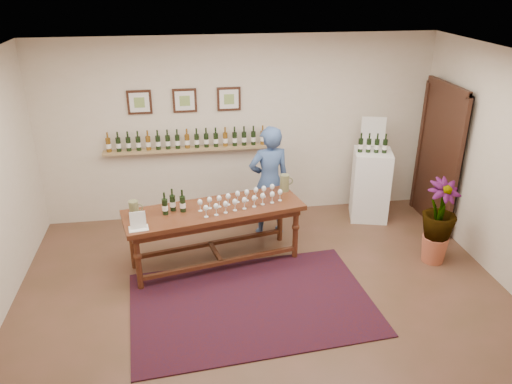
{
  "coord_description": "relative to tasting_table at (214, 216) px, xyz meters",
  "views": [
    {
      "loc": [
        -0.86,
        -4.8,
        3.65
      ],
      "look_at": [
        0.0,
        0.8,
        1.1
      ],
      "focal_mm": 35.0,
      "sensor_mm": 36.0,
      "label": 1
    }
  ],
  "objects": [
    {
      "name": "menu_card",
      "position": [
        -0.93,
        -0.41,
        0.23
      ],
      "size": [
        0.25,
        0.19,
        0.21
      ],
      "primitive_type": "cube",
      "rotation": [
        0.0,
        0.0,
        0.13
      ],
      "color": "silver",
      "rests_on": "tasting_table"
    },
    {
      "name": "info_sign",
      "position": [
        2.55,
        1.19,
        0.67
      ],
      "size": [
        0.36,
        0.11,
        0.51
      ],
      "primitive_type": "cube",
      "rotation": [
        0.0,
        0.0,
        -0.26
      ],
      "color": "silver",
      "rests_on": "display_pedestal"
    },
    {
      "name": "tasting_table",
      "position": [
        0.0,
        0.0,
        0.0
      ],
      "size": [
        2.41,
        1.2,
        0.82
      ],
      "rotation": [
        0.0,
        0.0,
        0.21
      ],
      "color": "#3F230F",
      "rests_on": "ground"
    },
    {
      "name": "rug",
      "position": [
        0.35,
        -0.99,
        -0.69
      ],
      "size": [
        2.97,
        2.11,
        0.02
      ],
      "primitive_type": "cube",
      "rotation": [
        0.0,
        0.0,
        0.08
      ],
      "color": "#4B110D",
      "rests_on": "ground"
    },
    {
      "name": "potted_plant",
      "position": [
        2.92,
        -0.41,
        -0.1
      ],
      "size": [
        0.62,
        0.62,
        1.02
      ],
      "rotation": [
        0.0,
        0.0,
        0.16
      ],
      "color": "#B75A3D",
      "rests_on": "ground"
    },
    {
      "name": "pitcher_right",
      "position": [
        1.01,
        0.4,
        0.24
      ],
      "size": [
        0.18,
        0.18,
        0.24
      ],
      "primitive_type": null,
      "rotation": [
        0.0,
        0.0,
        0.19
      ],
      "color": "olive",
      "rests_on": "tasting_table"
    },
    {
      "name": "person",
      "position": [
        0.85,
        0.73,
        0.13
      ],
      "size": [
        0.65,
        0.47,
        1.66
      ],
      "primitive_type": "imported",
      "rotation": [
        0.0,
        0.0,
        3.27
      ],
      "color": "#375284",
      "rests_on": "ground"
    },
    {
      "name": "pedestal_bottles",
      "position": [
        2.47,
        0.96,
        0.55
      ],
      "size": [
        0.29,
        0.15,
        0.28
      ],
      "primitive_type": null,
      "rotation": [
        0.0,
        0.0,
        -0.26
      ],
      "color": "black",
      "rests_on": "display_pedestal"
    },
    {
      "name": "pitcher_left",
      "position": [
        -1.0,
        -0.11,
        0.23
      ],
      "size": [
        0.17,
        0.17,
        0.22
      ],
      "primitive_type": null,
      "rotation": [
        0.0,
        0.0,
        0.27
      ],
      "color": "olive",
      "rests_on": "tasting_table"
    },
    {
      "name": "table_bottles",
      "position": [
        -0.51,
        -0.03,
        0.26
      ],
      "size": [
        0.29,
        0.2,
        0.28
      ],
      "primitive_type": null,
      "rotation": [
        0.0,
        0.0,
        0.2
      ],
      "color": "black",
      "rests_on": "tasting_table"
    },
    {
      "name": "table_glasses",
      "position": [
        0.36,
        0.02,
        0.21
      ],
      "size": [
        1.25,
        0.66,
        0.17
      ],
      "primitive_type": null,
      "rotation": [
        0.0,
        0.0,
        0.32
      ],
      "color": "white",
      "rests_on": "tasting_table"
    },
    {
      "name": "display_pedestal",
      "position": [
        2.51,
        0.99,
        -0.14
      ],
      "size": [
        0.68,
        0.68,
        1.11
      ],
      "primitive_type": "cube",
      "rotation": [
        0.0,
        0.0,
        -0.26
      ],
      "color": "white",
      "rests_on": "ground"
    },
    {
      "name": "ground",
      "position": [
        0.52,
        -1.0,
        -0.7
      ],
      "size": [
        6.0,
        6.0,
        0.0
      ],
      "primitive_type": "plane",
      "color": "#4F3922",
      "rests_on": "ground"
    },
    {
      "name": "room_shell",
      "position": [
        2.63,
        0.86,
        0.42
      ],
      "size": [
        6.0,
        6.0,
        6.0
      ],
      "color": "beige",
      "rests_on": "ground"
    }
  ]
}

